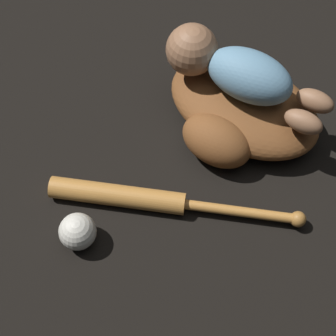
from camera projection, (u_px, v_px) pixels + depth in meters
name	position (u px, v px, depth m)	size (l,w,h in m)	color
ground_plane	(225.00, 124.00, 1.24)	(6.00, 6.00, 0.00)	black
baseball_glove	(239.00, 112.00, 1.19)	(0.38, 0.32, 0.10)	brown
baby_figure	(234.00, 69.00, 1.13)	(0.36, 0.14, 0.11)	#6693B2
baseball_bat	(143.00, 199.00, 1.11)	(0.50, 0.17, 0.04)	#C6843D
baseball	(78.00, 232.00, 1.06)	(0.07, 0.07, 0.07)	silver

